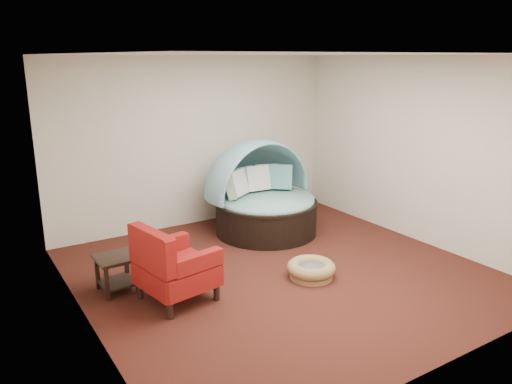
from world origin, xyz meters
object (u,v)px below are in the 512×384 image
canopy_daybed (262,190)px  pet_basket (311,269)px  red_armchair (173,267)px  side_table (117,269)px

canopy_daybed → pet_basket: size_ratio=2.53×
pet_basket → red_armchair: 1.82m
red_armchair → pet_basket: bearing=-21.4°
canopy_daybed → pet_basket: bearing=-108.7°
canopy_daybed → red_armchair: 2.67m
red_armchair → canopy_daybed: bearing=24.0°
canopy_daybed → red_armchair: size_ratio=1.97×
canopy_daybed → side_table: (-2.67, -0.87, -0.41)m
pet_basket → side_table: bearing=156.4°
pet_basket → side_table: side_table is taller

